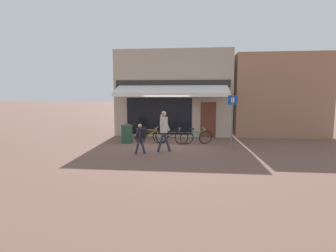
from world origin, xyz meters
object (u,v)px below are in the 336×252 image
bicycle_orange (149,136)px  bicycle_black (171,136)px  litter_bin (127,133)px  parking_sign (232,115)px  bicycle_green (196,137)px  pedestrian_adult (164,127)px  pedestrian_child (141,135)px

bicycle_orange → bicycle_black: bearing=9.6°
litter_bin → parking_sign: parking_sign is taller
bicycle_green → parking_sign: (1.67, -0.88, 1.19)m
pedestrian_adult → pedestrian_child: 1.13m
parking_sign → litter_bin: bearing=170.5°
bicycle_orange → litter_bin: 1.20m
bicycle_green → pedestrian_adult: (-1.43, -1.94, 0.76)m
bicycle_orange → bicycle_black: 1.17m
pedestrian_adult → bicycle_green: bearing=-122.8°
bicycle_orange → bicycle_green: bearing=9.5°
bicycle_green → litter_bin: bearing=164.6°
bicycle_orange → bicycle_black: (1.17, -0.03, -0.00)m
bicycle_green → pedestrian_child: (-2.37, -2.50, 0.44)m
pedestrian_child → parking_sign: parking_sign is taller
bicycle_green → parking_sign: parking_sign is taller
bicycle_orange → bicycle_black: bicycle_orange is taller
bicycle_black → pedestrian_child: pedestrian_child is taller
bicycle_black → pedestrian_child: size_ratio=1.34×
bicycle_orange → parking_sign: size_ratio=0.71×
pedestrian_adult → litter_bin: pedestrian_adult is taller
pedestrian_adult → bicycle_orange: bearing=-59.6°
pedestrian_adult → litter_bin: 3.01m
bicycle_orange → pedestrian_child: bearing=-76.7°
bicycle_black → bicycle_green: 1.29m
pedestrian_adult → litter_bin: (-2.21, 1.95, -0.60)m
litter_bin → bicycle_black: bearing=0.9°
pedestrian_child → bicycle_black: bearing=-102.7°
bicycle_orange → pedestrian_adult: pedestrian_adult is taller
litter_bin → parking_sign: (5.31, -0.89, 1.04)m
bicycle_black → parking_sign: bearing=-4.9°
bicycle_orange → pedestrian_adult: bearing=-51.9°
bicycle_green → litter_bin: 3.65m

